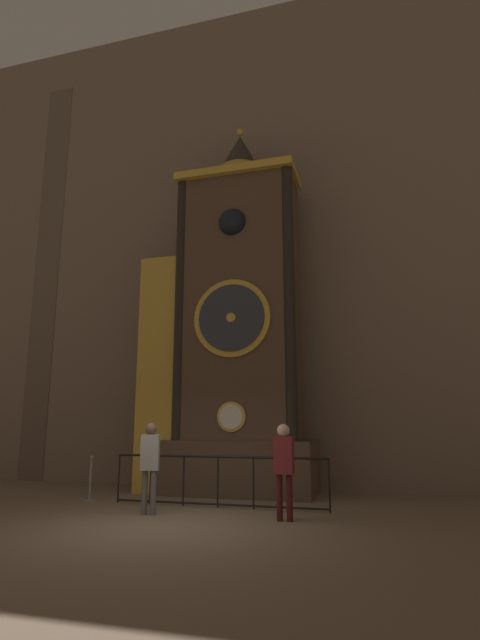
{
  "coord_description": "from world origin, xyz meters",
  "views": [
    {
      "loc": [
        3.69,
        -7.97,
        1.67
      ],
      "look_at": [
        0.23,
        4.05,
        4.26
      ],
      "focal_mm": 28.0,
      "sensor_mm": 36.0,
      "label": 1
    }
  ],
  "objects_px": {
    "clock_tower": "(228,330)",
    "stanchion_post": "(90,486)",
    "visitor_near": "(150,458)",
    "visitor_far": "(284,461)"
  },
  "relations": [
    {
      "from": "clock_tower",
      "to": "visitor_near",
      "type": "xyz_separation_m",
      "value": [
        -0.57,
        -3.05,
        -3.01
      ]
    },
    {
      "from": "visitor_far",
      "to": "stanchion_post",
      "type": "xyz_separation_m",
      "value": [
        -4.62,
        1.17,
        -0.7
      ]
    },
    {
      "from": "visitor_near",
      "to": "stanchion_post",
      "type": "bearing_deg",
      "value": 131.2
    },
    {
      "from": "clock_tower",
      "to": "visitor_far",
      "type": "xyz_separation_m",
      "value": [
        2.0,
        -2.95,
        -3.02
      ]
    },
    {
      "from": "visitor_near",
      "to": "clock_tower",
      "type": "bearing_deg",
      "value": 62.18
    },
    {
      "from": "clock_tower",
      "to": "stanchion_post",
      "type": "distance_m",
      "value": 4.89
    },
    {
      "from": "clock_tower",
      "to": "stanchion_post",
      "type": "bearing_deg",
      "value": -145.73
    },
    {
      "from": "visitor_far",
      "to": "clock_tower",
      "type": "bearing_deg",
      "value": 125.2
    },
    {
      "from": "visitor_near",
      "to": "visitor_far",
      "type": "height_order",
      "value": "visitor_near"
    },
    {
      "from": "visitor_near",
      "to": "visitor_far",
      "type": "xyz_separation_m",
      "value": [
        2.57,
        0.09,
        -0.01
      ]
    }
  ]
}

